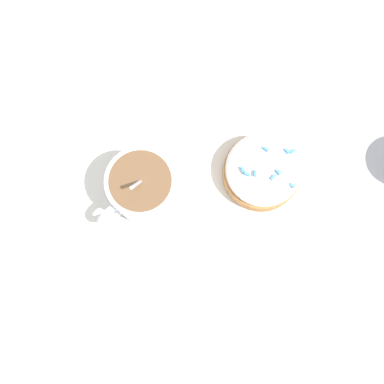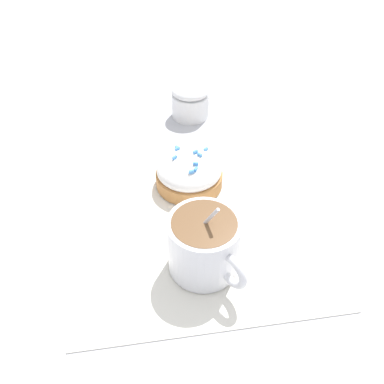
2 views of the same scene
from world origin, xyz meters
The scene contains 5 objects.
ground_plane centered at (0.00, 0.00, 0.00)m, with size 3.00×3.00×0.00m, color #B2B2B7.
paper_napkin centered at (0.00, 0.00, 0.00)m, with size 0.36×0.35×0.00m.
coffee_cup centered at (0.07, 0.01, 0.04)m, with size 0.10×0.09×0.10m.
frosted_pastry centered at (-0.07, -0.01, 0.02)m, with size 0.10×0.10×0.05m.
sugar_bowl centered at (-0.28, -0.01, 0.03)m, with size 0.07×0.07×0.06m.
Camera 2 is at (0.35, -0.01, 0.37)m, focal length 35.00 mm.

